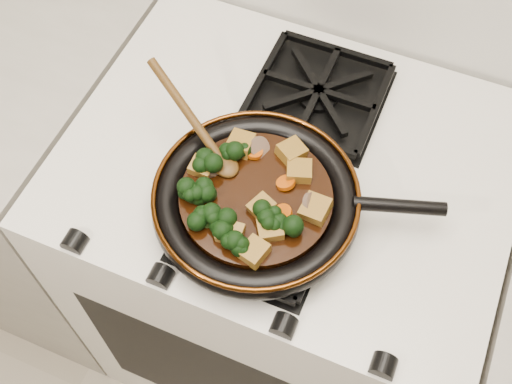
% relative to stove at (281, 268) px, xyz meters
% --- Properties ---
extents(stove, '(0.76, 0.60, 0.90)m').
position_rel_stove_xyz_m(stove, '(0.00, 0.00, 0.00)').
color(stove, silver).
rests_on(stove, ground).
extents(burner_grate_front, '(0.23, 0.23, 0.03)m').
position_rel_stove_xyz_m(burner_grate_front, '(0.00, -0.14, 0.46)').
color(burner_grate_front, black).
rests_on(burner_grate_front, stove).
extents(burner_grate_back, '(0.23, 0.23, 0.03)m').
position_rel_stove_xyz_m(burner_grate_back, '(0.00, 0.14, 0.46)').
color(burner_grate_back, black).
rests_on(burner_grate_back, stove).
extents(skillet, '(0.44, 0.32, 0.05)m').
position_rel_stove_xyz_m(skillet, '(-0.01, -0.12, 0.49)').
color(skillet, black).
rests_on(skillet, burner_grate_front).
extents(braising_sauce, '(0.24, 0.24, 0.02)m').
position_rel_stove_xyz_m(braising_sauce, '(-0.01, -0.12, 0.50)').
color(braising_sauce, black).
rests_on(braising_sauce, skillet).
extents(tofu_cube_0, '(0.04, 0.05, 0.03)m').
position_rel_stove_xyz_m(tofu_cube_0, '(0.08, -0.11, 0.52)').
color(tofu_cube_0, olive).
rests_on(tofu_cube_0, braising_sauce).
extents(tofu_cube_1, '(0.05, 0.05, 0.02)m').
position_rel_stove_xyz_m(tofu_cube_1, '(0.01, -0.14, 0.52)').
color(tofu_cube_1, olive).
rests_on(tofu_cube_1, braising_sauce).
extents(tofu_cube_2, '(0.05, 0.05, 0.02)m').
position_rel_stove_xyz_m(tofu_cube_2, '(0.04, -0.06, 0.52)').
color(tofu_cube_2, olive).
rests_on(tofu_cube_2, braising_sauce).
extents(tofu_cube_3, '(0.04, 0.04, 0.03)m').
position_rel_stove_xyz_m(tofu_cube_3, '(-0.07, -0.05, 0.52)').
color(tofu_cube_3, olive).
rests_on(tofu_cube_3, braising_sauce).
extents(tofu_cube_4, '(0.04, 0.03, 0.02)m').
position_rel_stove_xyz_m(tofu_cube_4, '(-0.11, -0.11, 0.52)').
color(tofu_cube_4, olive).
rests_on(tofu_cube_4, braising_sauce).
extents(tofu_cube_5, '(0.05, 0.05, 0.02)m').
position_rel_stove_xyz_m(tofu_cube_5, '(0.03, -0.17, 0.52)').
color(tofu_cube_5, olive).
rests_on(tofu_cube_5, braising_sauce).
extents(tofu_cube_6, '(0.04, 0.05, 0.02)m').
position_rel_stove_xyz_m(tofu_cube_6, '(0.03, -0.21, 0.52)').
color(tofu_cube_6, olive).
rests_on(tofu_cube_6, braising_sauce).
extents(tofu_cube_7, '(0.04, 0.04, 0.02)m').
position_rel_stove_xyz_m(tofu_cube_7, '(-0.02, -0.20, 0.52)').
color(tofu_cube_7, olive).
rests_on(tofu_cube_7, braising_sauce).
extents(tofu_cube_8, '(0.05, 0.05, 0.03)m').
position_rel_stove_xyz_m(tofu_cube_8, '(0.01, -0.03, 0.52)').
color(tofu_cube_8, olive).
rests_on(tofu_cube_8, braising_sauce).
extents(broccoli_floret_0, '(0.09, 0.09, 0.06)m').
position_rel_stove_xyz_m(broccoli_floret_0, '(0.05, -0.16, 0.52)').
color(broccoli_floret_0, black).
rests_on(broccoli_floret_0, braising_sauce).
extents(broccoli_floret_1, '(0.08, 0.08, 0.06)m').
position_rel_stove_xyz_m(broccoli_floret_1, '(0.02, -0.16, 0.52)').
color(broccoli_floret_1, black).
rests_on(broccoli_floret_1, braising_sauce).
extents(broccoli_floret_2, '(0.08, 0.08, 0.06)m').
position_rel_stove_xyz_m(broccoli_floret_2, '(-0.00, -0.21, 0.52)').
color(broccoli_floret_2, black).
rests_on(broccoli_floret_2, braising_sauce).
extents(broccoli_floret_3, '(0.07, 0.07, 0.07)m').
position_rel_stove_xyz_m(broccoli_floret_3, '(-0.09, -0.11, 0.52)').
color(broccoli_floret_3, black).
rests_on(broccoli_floret_3, braising_sauce).
extents(broccoli_floret_4, '(0.09, 0.08, 0.06)m').
position_rel_stove_xyz_m(broccoli_floret_4, '(-0.07, -0.07, 0.52)').
color(broccoli_floret_4, black).
rests_on(broccoli_floret_4, braising_sauce).
extents(broccoli_floret_5, '(0.07, 0.07, 0.06)m').
position_rel_stove_xyz_m(broccoli_floret_5, '(-0.03, -0.20, 0.52)').
color(broccoli_floret_5, black).
rests_on(broccoli_floret_5, braising_sauce).
extents(broccoli_floret_6, '(0.08, 0.08, 0.08)m').
position_rel_stove_xyz_m(broccoli_floret_6, '(-0.10, -0.16, 0.52)').
color(broccoli_floret_6, black).
rests_on(broccoli_floret_6, braising_sauce).
extents(broccoli_floret_7, '(0.07, 0.07, 0.06)m').
position_rel_stove_xyz_m(broccoli_floret_7, '(-0.08, -0.15, 0.52)').
color(broccoli_floret_7, black).
rests_on(broccoli_floret_7, braising_sauce).
extents(broccoli_floret_8, '(0.08, 0.09, 0.08)m').
position_rel_stove_xyz_m(broccoli_floret_8, '(-0.06, -0.20, 0.52)').
color(broccoli_floret_8, black).
rests_on(broccoli_floret_8, braising_sauce).
extents(carrot_coin_0, '(0.03, 0.03, 0.02)m').
position_rel_stove_xyz_m(carrot_coin_0, '(0.01, -0.21, 0.51)').
color(carrot_coin_0, '#BF4705').
rests_on(carrot_coin_0, braising_sauce).
extents(carrot_coin_1, '(0.03, 0.03, 0.02)m').
position_rel_stove_xyz_m(carrot_coin_1, '(0.04, -0.14, 0.51)').
color(carrot_coin_1, '#BF4705').
rests_on(carrot_coin_1, braising_sauce).
extents(carrot_coin_2, '(0.03, 0.03, 0.01)m').
position_rel_stove_xyz_m(carrot_coin_2, '(-0.04, -0.05, 0.51)').
color(carrot_coin_2, '#BF4705').
rests_on(carrot_coin_2, braising_sauce).
extents(carrot_coin_3, '(0.03, 0.03, 0.02)m').
position_rel_stove_xyz_m(carrot_coin_3, '(0.02, -0.09, 0.51)').
color(carrot_coin_3, '#BF4705').
rests_on(carrot_coin_3, braising_sauce).
extents(carrot_coin_4, '(0.03, 0.03, 0.02)m').
position_rel_stove_xyz_m(carrot_coin_4, '(0.02, -0.21, 0.51)').
color(carrot_coin_4, '#BF4705').
rests_on(carrot_coin_4, braising_sauce).
extents(mushroom_slice_0, '(0.04, 0.04, 0.03)m').
position_rel_stove_xyz_m(mushroom_slice_0, '(-0.04, -0.04, 0.52)').
color(mushroom_slice_0, brown).
rests_on(mushroom_slice_0, braising_sauce).
extents(mushroom_slice_1, '(0.03, 0.04, 0.03)m').
position_rel_stove_xyz_m(mushroom_slice_1, '(0.07, -0.11, 0.52)').
color(mushroom_slice_1, brown).
rests_on(mushroom_slice_1, braising_sauce).
extents(mushroom_slice_2, '(0.04, 0.04, 0.03)m').
position_rel_stove_xyz_m(mushroom_slice_2, '(-0.09, -0.11, 0.52)').
color(mushroom_slice_2, brown).
rests_on(mushroom_slice_2, braising_sauce).
extents(wooden_spoon, '(0.13, 0.09, 0.20)m').
position_rel_stove_xyz_m(wooden_spoon, '(-0.12, -0.07, 0.53)').
color(wooden_spoon, '#4C3010').
rests_on(wooden_spoon, braising_sauce).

